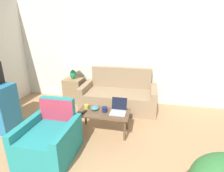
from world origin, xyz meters
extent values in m
cube|color=silver|center=(0.00, 4.08, 1.30)|extent=(6.61, 0.05, 2.60)
cube|color=white|center=(-0.78, 4.05, 1.55)|extent=(1.10, 0.01, 1.30)
cube|color=white|center=(0.62, 4.05, 1.55)|extent=(1.10, 0.01, 1.30)
cube|color=#937A5B|center=(-0.02, 3.56, 0.21)|extent=(1.51, 0.86, 0.42)
cube|color=#937A5B|center=(-0.02, 3.93, 0.47)|extent=(1.51, 0.12, 0.95)
cube|color=#937A5B|center=(-0.84, 3.56, 0.29)|extent=(0.14, 0.86, 0.57)
cube|color=#937A5B|center=(0.81, 3.56, 0.29)|extent=(0.14, 0.86, 0.57)
cube|color=teal|center=(-0.76, 1.67, 0.22)|extent=(0.56, 0.82, 0.45)
cube|color=teal|center=(-0.76, 2.04, 0.42)|extent=(0.56, 0.10, 0.83)
cube|color=teal|center=(-1.09, 1.67, 0.28)|extent=(0.10, 0.82, 0.57)
cube|color=teal|center=(-0.43, 1.67, 0.28)|extent=(0.10, 0.82, 0.57)
cube|color=#B23347|center=(-0.76, 1.98, 0.52)|extent=(0.57, 0.01, 0.60)
cube|color=#937551|center=(-1.24, 3.74, 0.32)|extent=(0.46, 0.46, 0.63)
ellipsoid|color=#1E8451|center=(-1.24, 3.74, 0.75)|extent=(0.16, 0.16, 0.23)
cylinder|color=tan|center=(-1.24, 3.74, 0.89)|extent=(0.02, 0.02, 0.06)
cone|color=white|center=(-1.24, 3.74, 1.04)|extent=(0.35, 0.35, 0.24)
cube|color=brown|center=(-0.11, 2.49, 0.40)|extent=(0.96, 0.48, 0.03)
cylinder|color=brown|center=(-0.54, 2.30, 0.19)|extent=(0.04, 0.04, 0.39)
cylinder|color=brown|center=(0.32, 2.30, 0.19)|extent=(0.04, 0.04, 0.39)
cylinder|color=brown|center=(-0.54, 2.68, 0.19)|extent=(0.04, 0.04, 0.39)
cylinder|color=brown|center=(0.32, 2.68, 0.19)|extent=(0.04, 0.04, 0.39)
cube|color=#B7B7BC|center=(0.16, 2.50, 0.43)|extent=(0.28, 0.23, 0.02)
cube|color=black|center=(0.16, 2.64, 0.55)|extent=(0.28, 0.07, 0.23)
cylinder|color=#191E4C|center=(-0.09, 2.51, 0.47)|extent=(0.10, 0.10, 0.10)
cylinder|color=gold|center=(-0.46, 2.55, 0.46)|extent=(0.08, 0.08, 0.09)
ellipsoid|color=teal|center=(-0.30, 2.55, 0.45)|extent=(0.16, 0.16, 0.07)
cube|color=black|center=(-0.46, 2.40, 0.43)|extent=(0.07, 0.16, 0.02)
camera|label=1|loc=(0.64, -0.31, 1.91)|focal=28.00mm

